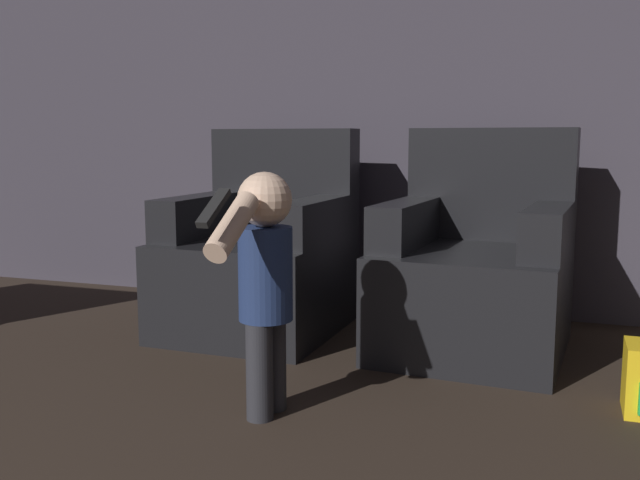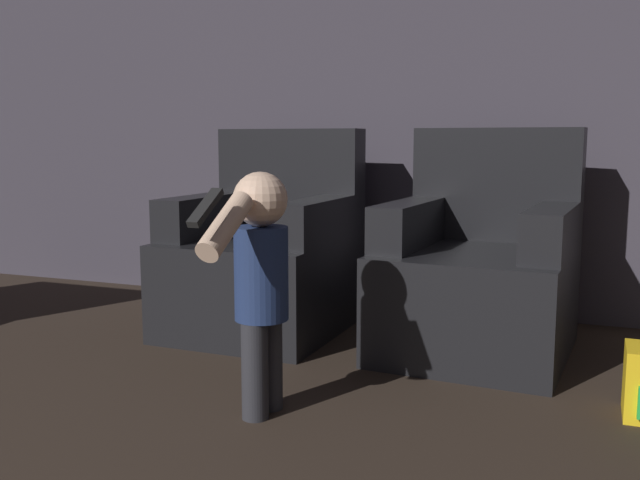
# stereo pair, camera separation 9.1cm
# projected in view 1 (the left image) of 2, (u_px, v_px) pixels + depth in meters

# --- Properties ---
(wall_back) EXTENTS (8.40, 0.05, 2.60)m
(wall_back) POSITION_uv_depth(u_px,v_px,m) (338.00, 71.00, 3.92)
(wall_back) COLOR #3D3842
(wall_back) RESTS_ON ground_plane
(armchair_left) EXTENTS (0.79, 0.88, 0.98)m
(armchair_left) POSITION_uv_depth(u_px,v_px,m) (261.00, 260.00, 3.49)
(armchair_left) COLOR black
(armchair_left) RESTS_ON ground_plane
(armchair_right) EXTENTS (0.83, 0.92, 0.98)m
(armchair_right) POSITION_uv_depth(u_px,v_px,m) (476.00, 273.00, 3.16)
(armchair_right) COLOR black
(armchair_right) RESTS_ON ground_plane
(person_toddler) EXTENTS (0.18, 0.57, 0.82)m
(person_toddler) POSITION_uv_depth(u_px,v_px,m) (264.00, 274.00, 2.36)
(person_toddler) COLOR #28282D
(person_toddler) RESTS_ON ground_plane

